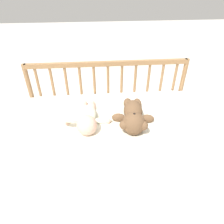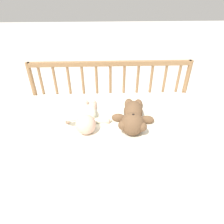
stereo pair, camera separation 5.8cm
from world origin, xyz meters
name	(u,v)px [view 1 (the left image)]	position (x,y,z in m)	size (l,w,h in m)	color
ground_plane	(112,167)	(0.00, 0.00, 0.00)	(12.00, 12.00, 0.00)	silver
crib_mattress	(112,145)	(0.00, 0.00, 0.26)	(1.32, 0.70, 0.52)	white
crib_rail	(108,86)	(0.00, 0.37, 0.58)	(1.32, 0.04, 0.80)	#997047
blanket	(111,118)	(-0.01, 0.01, 0.53)	(0.85, 0.53, 0.01)	silver
teddy_bear	(133,116)	(0.14, -0.06, 0.58)	(0.30, 0.43, 0.15)	brown
baby	(87,118)	(-0.17, -0.04, 0.57)	(0.33, 0.41, 0.13)	#EAEACC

